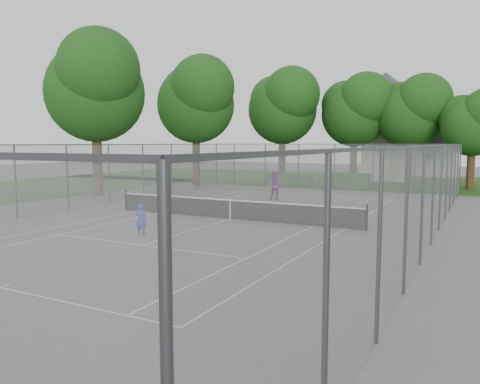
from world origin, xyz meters
The scene contains 17 objects.
ground centered at (0.00, 0.00, 0.00)m, with size 120.00×120.00×0.00m, color #5E5C5A.
grass_far centered at (0.00, 26.00, 0.00)m, with size 60.00×20.00×0.00m, color #1F4112.
court_markings centered at (0.00, 0.00, 0.01)m, with size 11.03×23.83×0.01m.
tennis_net centered at (0.00, 0.00, 0.51)m, with size 12.87×0.10×1.10m.
perimeter_fence centered at (0.00, 0.00, 1.81)m, with size 18.08×34.08×3.52m.
tree_far_left centered at (-6.15, 21.15, 7.13)m, with size 7.22×6.59×10.38m.
tree_far_midleft centered at (0.05, 23.02, 6.67)m, with size 6.75×6.17×9.71m.
tree_far_midright centered at (4.81, 23.00, 6.37)m, with size 6.45×5.89×9.28m.
tree_far_right centered at (9.62, 21.04, 5.27)m, with size 5.34×4.88×7.68m.
tree_side_back centered at (-10.99, 14.02, 7.31)m, with size 7.40×6.75×10.63m.
tree_side_front centered at (-12.77, 4.48, 7.50)m, with size 7.59×6.93×10.91m.
hedge_left centered at (-4.20, 18.02, 0.47)m, with size 3.80×1.14×0.95m, color #1D4917.
hedge_mid centered at (0.64, 18.09, 0.59)m, with size 3.75×1.07×1.18m, color #1D4917.
hedge_right centered at (7.00, 18.30, 0.51)m, with size 3.42×1.25×1.03m, color #1D4917.
house centered at (4.08, 28.62, 4.04)m, with size 8.06×6.24×10.03m.
girl_player centered at (-1.18, -5.03, 0.63)m, with size 0.46×0.30×1.25m, color #342EAD.
woman_player centered at (-1.08, 7.80, 0.93)m, with size 0.90×0.70×1.85m, color #7F2A7C.
Camera 1 is at (10.60, -19.12, 3.59)m, focal length 35.00 mm.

